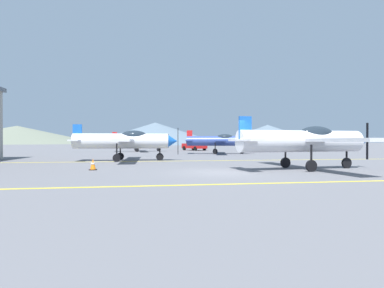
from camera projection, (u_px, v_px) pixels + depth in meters
name	position (u px, v px, depth m)	size (l,w,h in m)	color
ground_plane	(222.00, 172.00, 14.48)	(400.00, 400.00, 0.00)	slate
apron_line_near	(250.00, 184.00, 10.64)	(80.00, 0.16, 0.01)	yellow
apron_line_far	(194.00, 161.00, 22.77)	(80.00, 0.16, 0.01)	yellow
airplane_near	(306.00, 140.00, 15.98)	(7.89, 9.06, 2.71)	silver
airplane_mid	(125.00, 140.00, 22.86)	(7.82, 9.02, 2.71)	silver
airplane_far	(220.00, 141.00, 35.23)	(7.92, 9.02, 2.71)	#33478C
airplane_back	(140.00, 141.00, 42.59)	(7.85, 9.04, 2.71)	white
car_sedan	(194.00, 145.00, 47.72)	(3.65, 4.64, 1.62)	red
traffic_cone_front	(93.00, 164.00, 15.64)	(0.36, 0.36, 0.59)	black
hill_left	(17.00, 135.00, 154.52)	(82.41, 82.41, 9.08)	slate
hill_centerleft	(155.00, 133.00, 126.83)	(56.33, 56.33, 9.08)	slate
hill_centerright	(268.00, 134.00, 181.20)	(62.25, 62.25, 10.96)	slate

